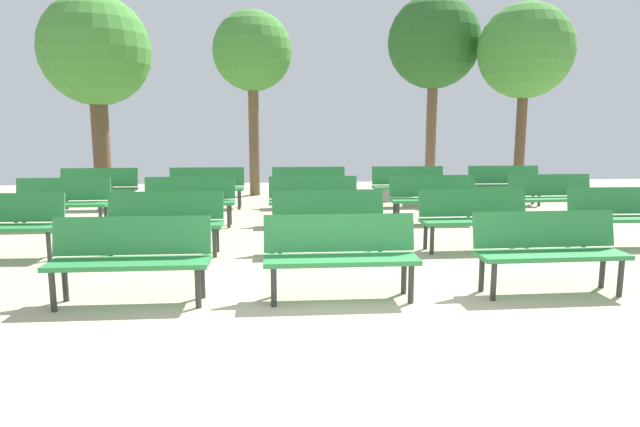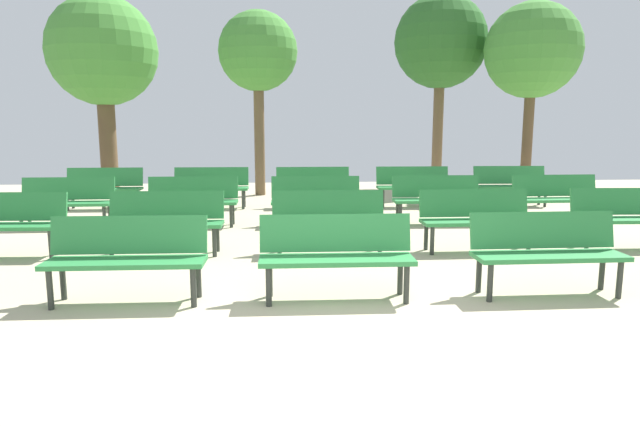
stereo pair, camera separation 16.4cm
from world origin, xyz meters
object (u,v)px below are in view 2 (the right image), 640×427
Objects in this scene: tree_1 at (441,43)px; bench_r2_c2 at (316,197)px; bench_r3_c0 at (104,185)px; tree_0 at (103,53)px; tree_2 at (258,53)px; bench_r0_c2 at (336,251)px; bench_r3_c3 at (413,184)px; bench_r2_c1 at (193,198)px; bench_r0_c1 at (127,254)px; bench_r2_c0 at (67,199)px; bench_r1_c1 at (166,218)px; bench_r1_c4 at (627,214)px; bench_r2_c4 at (557,195)px; bench_r2_c3 at (437,196)px; bench_r0_c3 at (546,248)px; bench_r1_c2 at (329,217)px; bench_r1_c0 at (5,220)px; bench_r3_c1 at (211,185)px; bench_r3_c4 at (511,183)px; bench_r1_c3 at (476,216)px; bench_r3_c2 at (313,184)px; tree_3 at (533,51)px.

bench_r2_c2 is at bearing -123.51° from tree_1.
tree_1 reaches higher than bench_r3_c0.
tree_0 reaches higher than tree_2.
bench_r3_c3 is at bearing 70.52° from bench_r0_c2.
bench_r3_c3 is at bearing 24.46° from bench_r2_c1.
bench_r0_c1 is 1.00× the size of bench_r2_c1.
bench_r1_c1 is at bearing -45.45° from bench_r2_c0.
bench_r0_c2 and bench_r3_c0 have the same top height.
bench_r1_c4 and bench_r3_c0 have the same top height.
bench_r2_c4 is 1.00× the size of bench_r3_c0.
tree_1 is at bearing 76.63° from bench_r2_c3.
bench_r1_c2 is (-2.15, 2.11, 0.00)m from bench_r0_c3.
bench_r1_c1 is (-2.18, 2.19, 0.00)m from bench_r0_c2.
tree_0 is (-2.69, 8.69, 3.02)m from bench_r0_c1.
bench_r2_c4 is 3.06m from bench_r3_c3.
bench_r1_c0 is 4.83m from bench_r3_c1.
bench_r3_c4 is at bearing -81.93° from tree_1.
bench_r1_c4 is 11.91m from tree_0.
bench_r1_c2 is at bearing -132.81° from bench_r2_c3.
bench_r1_c3 and bench_r2_c0 have the same top height.
bench_r0_c1 is 6.39m from bench_r3_c1.
tree_0 is (-2.72, 4.40, 3.02)m from bench_r2_c1.
bench_r1_c3 is at bearing -43.40° from tree_0.
bench_r0_c3 is 1.00× the size of bench_r3_c1.
bench_r1_c0 is 7.22m from tree_0.
bench_r3_c3 is at bearing 43.58° from bench_r2_c2.
bench_r0_c1 is 1.00× the size of bench_r3_c3.
bench_r3_c1 is 4.72m from tree_0.
bench_r0_c1 and bench_r3_c4 have the same top height.
bench_r3_c2 is (2.21, -0.07, 0.00)m from bench_r3_c1.
tree_2 is at bearing 33.12° from bench_r3_c0.
bench_r0_c3 is 11.68m from tree_0.
bench_r3_c1 is at bearing 134.11° from bench_r1_c3.
bench_r2_c1 is (-6.65, 2.30, 0.00)m from bench_r1_c4.
bench_r3_c4 is 6.79m from tree_2.
bench_r3_c4 is at bearing 61.06° from bench_r1_c3.
bench_r1_c2 and bench_r3_c0 have the same top height.
bench_r1_c4 is at bearing -61.53° from bench_r3_c3.
bench_r3_c4 is (4.50, 2.05, 0.00)m from bench_r2_c2.
tree_2 is at bearing 83.74° from bench_r0_c1.
bench_r1_c4 is 1.00× the size of bench_r3_c4.
bench_r1_c3 is (2.24, 2.05, 0.00)m from bench_r0_c2.
tree_2 is at bearing 160.47° from bench_r3_c4.
tree_3 reaches higher than bench_r1_c2.
bench_r2_c3 is at bearing -32.29° from tree_0.
bench_r0_c2 is at bearing -83.03° from tree_2.
bench_r0_c3 is 1.00× the size of bench_r3_c0.
bench_r1_c4 is at bearing -35.57° from tree_0.
bench_r0_c2 is at bearing -123.35° from bench_r3_c4.
bench_r1_c3 is 1.00× the size of bench_r3_c1.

